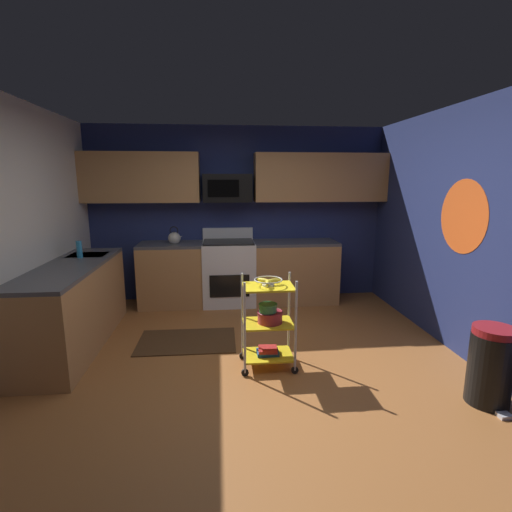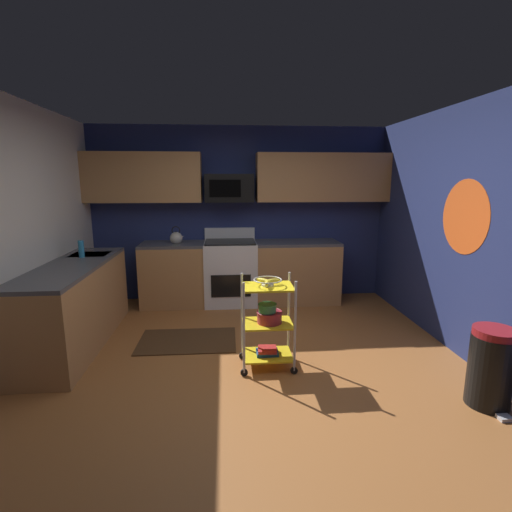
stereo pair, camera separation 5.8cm
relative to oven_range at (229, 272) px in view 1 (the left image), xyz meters
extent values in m
cube|color=#995B2D|center=(0.16, -2.10, -0.50)|extent=(4.40, 4.80, 0.04)
cube|color=navy|center=(0.16, 0.33, 0.82)|extent=(4.52, 0.06, 2.60)
cube|color=navy|center=(2.39, -2.10, 0.82)|extent=(0.06, 4.80, 2.60)
cylinder|color=#E5591E|center=(2.36, -1.83, 0.97)|extent=(0.00, 0.76, 0.76)
cube|color=#B27F4C|center=(0.16, 0.00, -0.04)|extent=(2.90, 0.60, 0.88)
cube|color=#4C4C51|center=(0.16, 0.00, 0.42)|extent=(2.90, 0.60, 0.04)
cube|color=#B27F4C|center=(-1.74, -1.33, -0.04)|extent=(0.60, 2.06, 0.88)
cube|color=#4C4C51|center=(-1.74, -1.33, 0.42)|extent=(0.60, 2.06, 0.04)
cube|color=#B7BABC|center=(-1.74, -0.75, 0.36)|extent=(0.44, 0.36, 0.16)
cube|color=white|center=(0.00, 0.00, -0.02)|extent=(0.76, 0.64, 0.92)
cube|color=black|center=(0.00, -0.33, -0.13)|extent=(0.56, 0.01, 0.32)
cube|color=white|center=(0.00, 0.29, 0.53)|extent=(0.76, 0.06, 0.18)
cube|color=black|center=(0.00, 0.00, 0.45)|extent=(0.72, 0.60, 0.02)
cube|color=#B27F4C|center=(-1.22, 0.13, 1.37)|extent=(1.64, 0.33, 0.70)
cube|color=#B27F4C|center=(1.38, 0.13, 1.37)|extent=(1.96, 0.33, 0.70)
cube|color=black|center=(0.00, 0.11, 1.22)|extent=(0.70, 0.38, 0.40)
cube|color=black|center=(-0.06, -0.09, 1.22)|extent=(0.44, 0.01, 0.24)
cylinder|color=silver|center=(0.09, -2.21, 0.00)|extent=(0.02, 0.02, 0.88)
cylinder|color=black|center=(0.09, -2.21, -0.44)|extent=(0.07, 0.02, 0.07)
cylinder|color=silver|center=(0.56, -2.21, 0.00)|extent=(0.02, 0.02, 0.88)
cylinder|color=black|center=(0.56, -2.21, -0.44)|extent=(0.07, 0.02, 0.07)
cylinder|color=silver|center=(0.09, -1.86, 0.00)|extent=(0.02, 0.02, 0.88)
cylinder|color=black|center=(0.09, -1.86, -0.44)|extent=(0.07, 0.02, 0.07)
cylinder|color=silver|center=(0.56, -1.86, 0.00)|extent=(0.02, 0.02, 0.88)
cylinder|color=black|center=(0.56, -1.86, -0.44)|extent=(0.07, 0.02, 0.07)
cube|color=yellow|center=(0.32, -2.04, -0.36)|extent=(0.48, 0.35, 0.02)
cube|color=yellow|center=(0.32, -2.04, -0.03)|extent=(0.48, 0.35, 0.02)
cube|color=yellow|center=(0.32, -2.04, 0.34)|extent=(0.48, 0.35, 0.02)
torus|color=silver|center=(0.32, -2.04, 0.41)|extent=(0.27, 0.27, 0.01)
cylinder|color=silver|center=(0.32, -2.04, 0.36)|extent=(0.12, 0.12, 0.02)
ellipsoid|color=yellow|center=(0.37, -2.02, 0.40)|extent=(0.17, 0.09, 0.04)
ellipsoid|color=yellow|center=(0.29, -2.00, 0.40)|extent=(0.15, 0.14, 0.04)
ellipsoid|color=yellow|center=(0.31, -2.08, 0.40)|extent=(0.08, 0.17, 0.04)
cylinder|color=maroon|center=(0.34, -2.04, 0.04)|extent=(0.24, 0.24, 0.11)
torus|color=maroon|center=(0.34, -2.04, 0.09)|extent=(0.25, 0.25, 0.01)
cylinder|color=#387F4C|center=(0.32, -2.05, 0.13)|extent=(0.17, 0.17, 0.08)
torus|color=#387F4C|center=(0.32, -2.05, 0.17)|extent=(0.18, 0.18, 0.01)
cube|color=#1E4C8C|center=(0.32, -2.04, -0.33)|extent=(0.21, 0.16, 0.03)
cube|color=#B22626|center=(0.32, -2.04, -0.30)|extent=(0.20, 0.19, 0.03)
sphere|color=beige|center=(-0.78, 0.00, 0.51)|extent=(0.18, 0.18, 0.18)
sphere|color=black|center=(-0.78, 0.00, 0.60)|extent=(0.03, 0.03, 0.03)
cone|color=beige|center=(-0.70, 0.00, 0.53)|extent=(0.09, 0.04, 0.06)
torus|color=black|center=(-0.78, 0.00, 0.63)|extent=(0.12, 0.01, 0.12)
cylinder|color=#2D8CBF|center=(-1.77, -0.95, 0.54)|extent=(0.06, 0.06, 0.20)
cylinder|color=black|center=(2.06, -2.83, -0.18)|extent=(0.34, 0.34, 0.60)
cylinder|color=maroon|center=(2.06, -2.83, 0.15)|extent=(0.33, 0.33, 0.06)
cube|color=#B2B2B7|center=(2.06, -3.04, -0.46)|extent=(0.10, 0.08, 0.03)
cube|color=#472D19|center=(-0.52, -1.37, -0.47)|extent=(1.11, 0.71, 0.01)
camera|label=1|loc=(-0.13, -5.51, 1.35)|focal=26.73mm
camera|label=2|loc=(-0.08, -5.51, 1.35)|focal=26.73mm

